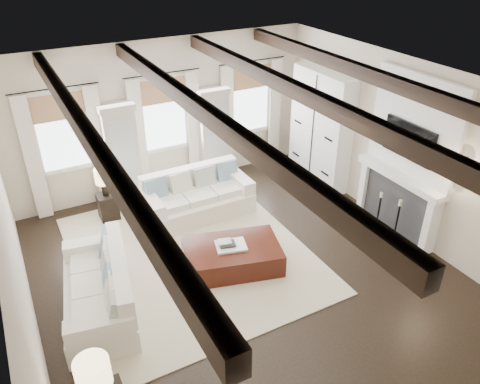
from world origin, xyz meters
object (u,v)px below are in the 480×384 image
ottoman (232,257)px  sofa_back (196,198)px  sofa_left (102,290)px  side_table_back (108,207)px

ottoman → sofa_back: bearing=100.6°
sofa_left → sofa_back: bearing=38.1°
sofa_back → ottoman: size_ratio=1.34×
sofa_left → side_table_back: 2.58m
sofa_back → ottoman: 1.86m
sofa_left → ottoman: size_ratio=1.40×
ottoman → side_table_back: size_ratio=2.96×
sofa_left → ottoman: 2.18m
side_table_back → sofa_back: bearing=-22.0°
sofa_back → ottoman: bearing=-94.7°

